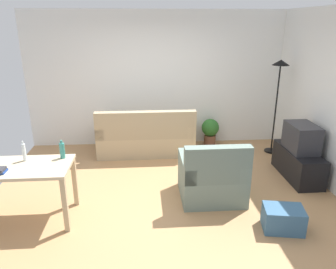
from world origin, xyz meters
TOP-DOWN VIEW (x-y plane):
  - ground_plane at (0.00, 0.00)m, footprint 5.20×4.40m
  - wall_rear at (0.00, 2.20)m, footprint 5.20×0.10m
  - couch at (-0.25, 1.59)m, footprint 1.86×0.84m
  - tv_stand at (2.25, 0.33)m, footprint 0.44×1.10m
  - tv at (2.25, 0.33)m, footprint 0.41×0.60m
  - torchiere_lamp at (2.25, 1.45)m, footprint 0.32×0.32m
  - desk at (-1.82, -0.58)m, footprint 1.20×0.71m
  - potted_plant at (1.09, 1.90)m, footprint 0.36×0.36m
  - armchair at (0.69, -0.24)m, footprint 0.90×0.84m
  - storage_box at (1.41, -1.07)m, footprint 0.53×0.42m
  - bottle_clear at (-1.83, -0.41)m, footprint 0.05×0.05m
  - bottle_tall at (-1.36, -0.36)m, footprint 0.07×0.07m

SIDE VIEW (x-z plane):
  - ground_plane at x=0.00m, z-range -0.02..0.00m
  - storage_box at x=1.41m, z-range 0.00..0.30m
  - tv_stand at x=2.25m, z-range 0.00..0.48m
  - couch at x=-0.25m, z-range -0.15..0.77m
  - armchair at x=0.69m, z-range -0.14..0.78m
  - potted_plant at x=1.09m, z-range 0.05..0.62m
  - desk at x=-1.82m, z-range 0.27..1.03m
  - tv at x=2.25m, z-range 0.48..0.92m
  - bottle_tall at x=-1.36m, z-range 0.74..0.99m
  - bottle_clear at x=-1.83m, z-range 0.74..1.01m
  - wall_rear at x=0.00m, z-range 0.00..2.70m
  - torchiere_lamp at x=2.25m, z-range 0.51..2.32m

